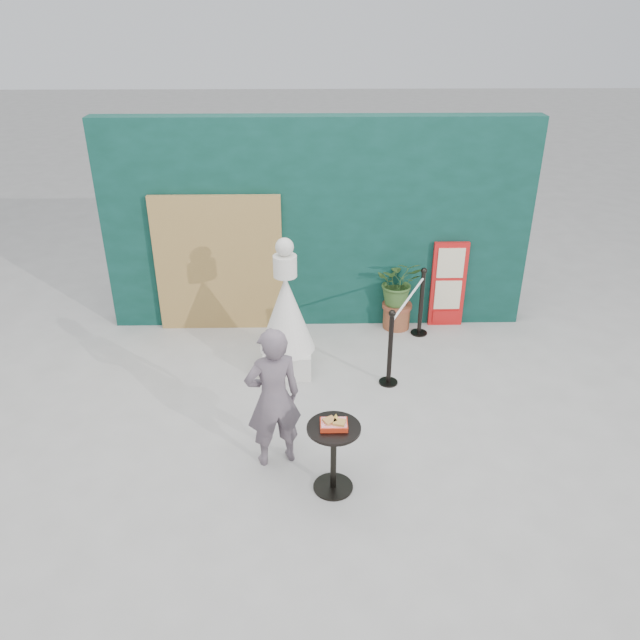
{
  "coord_description": "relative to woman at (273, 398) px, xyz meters",
  "views": [
    {
      "loc": [
        -0.13,
        -5.28,
        4.37
      ],
      "look_at": [
        0.0,
        1.2,
        1.0
      ],
      "focal_mm": 35.0,
      "sensor_mm": 36.0,
      "label": 1
    }
  ],
  "objects": [
    {
      "name": "planter",
      "position": [
        1.66,
        2.96,
        -0.15
      ],
      "size": [
        0.65,
        0.56,
        1.1
      ],
      "color": "brown",
      "rests_on": "ground"
    },
    {
      "name": "statue",
      "position": [
        0.08,
        1.8,
        -0.04
      ],
      "size": [
        0.71,
        0.71,
        1.83
      ],
      "color": "silver",
      "rests_on": "ground"
    },
    {
      "name": "stanchion_barrier",
      "position": [
        1.67,
        2.1,
        -0.29
      ],
      "size": [
        0.84,
        1.54,
        1.03
      ],
      "color": "black",
      "rests_on": "ground"
    },
    {
      "name": "ground",
      "position": [
        0.49,
        0.08,
        -0.79
      ],
      "size": [
        60.0,
        60.0,
        0.0
      ],
      "primitive_type": "plane",
      "color": "#ADAAA5",
      "rests_on": "ground"
    },
    {
      "name": "back_wall",
      "position": [
        0.49,
        3.23,
        0.71
      ],
      "size": [
        6.0,
        0.3,
        3.0
      ],
      "primitive_type": "cube",
      "color": "#0B3228",
      "rests_on": "ground"
    },
    {
      "name": "woman",
      "position": [
        0.0,
        0.0,
        0.0
      ],
      "size": [
        0.66,
        0.53,
        1.57
      ],
      "primitive_type": "imported",
      "rotation": [
        0.0,
        0.0,
        3.45
      ],
      "color": "#675961",
      "rests_on": "ground"
    },
    {
      "name": "cafe_table",
      "position": [
        0.59,
        -0.44,
        -0.29
      ],
      "size": [
        0.52,
        0.52,
        0.75
      ],
      "color": "black",
      "rests_on": "ground"
    },
    {
      "name": "food_basket",
      "position": [
        0.59,
        -0.44,
        -0.0
      ],
      "size": [
        0.26,
        0.19,
        0.11
      ],
      "color": "red",
      "rests_on": "cafe_table"
    },
    {
      "name": "bamboo_fence",
      "position": [
        -0.91,
        3.02,
        0.21
      ],
      "size": [
        1.8,
        0.08,
        2.0
      ],
      "primitive_type": "cube",
      "color": "tan",
      "rests_on": "ground"
    },
    {
      "name": "menu_board",
      "position": [
        2.39,
        3.04,
        -0.14
      ],
      "size": [
        0.5,
        0.07,
        1.3
      ],
      "color": "red",
      "rests_on": "ground"
    }
  ]
}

